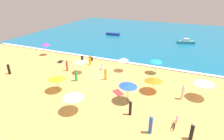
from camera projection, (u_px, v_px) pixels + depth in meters
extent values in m
plane|color=#E0A856|center=(102.00, 75.00, 28.17)|extent=(60.00, 60.00, 0.00)
cube|color=#146B93|center=(148.00, 35.00, 51.68)|extent=(60.00, 44.00, 0.10)
cube|color=white|center=(118.00, 61.00, 33.43)|extent=(57.00, 0.70, 0.01)
cylinder|color=silver|center=(203.00, 90.00, 22.02)|extent=(0.05, 0.05, 2.25)
cone|color=white|center=(204.00, 82.00, 21.63)|extent=(2.46, 2.45, 0.46)
cylinder|color=#4C3823|center=(156.00, 67.00, 28.52)|extent=(0.05, 0.05, 2.12)
cone|color=#19B7C6|center=(156.00, 61.00, 28.14)|extent=(2.43, 2.44, 0.50)
cylinder|color=silver|center=(123.00, 65.00, 29.29)|extent=(0.05, 0.05, 2.11)
cone|color=white|center=(123.00, 59.00, 28.94)|extent=(2.25, 2.26, 0.55)
cylinder|color=silver|center=(81.00, 67.00, 28.58)|extent=(0.05, 0.05, 2.06)
cone|color=white|center=(80.00, 61.00, 28.22)|extent=(2.03, 2.05, 0.49)
cylinder|color=silver|center=(74.00, 103.00, 19.66)|extent=(0.05, 0.05, 2.06)
cone|color=white|center=(73.00, 96.00, 19.32)|extent=(2.43, 2.43, 0.46)
cylinder|color=silver|center=(153.00, 85.00, 23.52)|extent=(0.05, 0.05, 1.88)
cone|color=orange|center=(154.00, 79.00, 23.21)|extent=(3.16, 3.16, 0.63)
cylinder|color=silver|center=(46.00, 49.00, 36.19)|extent=(0.05, 0.05, 2.30)
cone|color=#B733C6|center=(46.00, 44.00, 35.79)|extent=(2.12, 2.12, 0.46)
cylinder|color=#4C3823|center=(57.00, 84.00, 23.69)|extent=(0.05, 0.05, 1.90)
cone|color=yellow|center=(57.00, 78.00, 23.35)|extent=(2.69, 2.70, 0.44)
cylinder|color=#4C3823|center=(128.00, 93.00, 21.40)|extent=(0.05, 0.05, 2.17)
cone|color=blue|center=(128.00, 85.00, 21.01)|extent=(2.23, 2.21, 0.43)
torus|color=black|center=(177.00, 120.00, 18.28)|extent=(0.11, 0.72, 0.72)
torus|color=black|center=(174.00, 127.00, 17.38)|extent=(0.11, 0.72, 0.72)
cube|color=#D84CA5|center=(176.00, 121.00, 17.74)|extent=(0.12, 0.88, 0.36)
cylinder|color=black|center=(9.00, 70.00, 28.34)|extent=(0.52, 0.52, 1.47)
sphere|color=brown|center=(8.00, 64.00, 28.00)|extent=(0.23, 0.23, 0.23)
cylinder|color=black|center=(130.00, 108.00, 19.22)|extent=(0.41, 0.41, 1.57)
sphere|color=beige|center=(131.00, 101.00, 18.86)|extent=(0.22, 0.22, 0.22)
cylinder|color=blue|center=(151.00, 125.00, 16.78)|extent=(0.38, 0.38, 1.68)
sphere|color=beige|center=(151.00, 116.00, 16.40)|extent=(0.23, 0.23, 0.23)
cylinder|color=orange|center=(106.00, 75.00, 26.64)|extent=(0.42, 0.42, 1.53)
sphere|color=#DBA884|center=(105.00, 69.00, 26.29)|extent=(0.24, 0.24, 0.24)
cylinder|color=black|center=(192.00, 132.00, 16.11)|extent=(0.38, 0.38, 1.47)
sphere|color=beige|center=(193.00, 124.00, 15.77)|extent=(0.24, 0.24, 0.24)
cylinder|color=orange|center=(90.00, 61.00, 31.61)|extent=(0.33, 0.33, 1.53)
sphere|color=brown|center=(90.00, 56.00, 31.26)|extent=(0.25, 0.25, 0.25)
cube|color=white|center=(102.00, 68.00, 30.06)|extent=(0.44, 0.44, 0.66)
sphere|color=brown|center=(102.00, 65.00, 29.88)|extent=(0.23, 0.23, 0.23)
cylinder|color=red|center=(67.00, 66.00, 29.45)|extent=(0.36, 0.36, 1.47)
sphere|color=brown|center=(66.00, 61.00, 29.11)|extent=(0.26, 0.26, 0.26)
cube|color=black|center=(82.00, 58.00, 34.04)|extent=(0.49, 0.49, 0.67)
sphere|color=brown|center=(82.00, 56.00, 33.87)|extent=(0.21, 0.21, 0.21)
cylinder|color=green|center=(76.00, 76.00, 26.30)|extent=(0.53, 0.53, 1.44)
sphere|color=#9E6B47|center=(76.00, 70.00, 25.96)|extent=(0.28, 0.28, 0.28)
cube|color=black|center=(91.00, 59.00, 33.69)|extent=(0.61, 0.61, 0.65)
sphere|color=#DBA884|center=(91.00, 57.00, 33.52)|extent=(0.23, 0.23, 0.23)
cylinder|color=white|center=(183.00, 93.00, 21.94)|extent=(0.39, 0.39, 1.60)
sphere|color=#DBA884|center=(184.00, 86.00, 21.57)|extent=(0.23, 0.23, 0.23)
cube|color=red|center=(118.00, 93.00, 23.60)|extent=(1.81, 1.71, 0.01)
cube|color=black|center=(60.00, 62.00, 33.28)|extent=(1.26, 1.66, 0.01)
cube|color=navy|center=(113.00, 34.00, 51.04)|extent=(3.72, 1.26, 0.63)
cube|color=teal|center=(186.00, 42.00, 43.64)|extent=(3.95, 2.36, 0.59)
cube|color=silver|center=(186.00, 40.00, 43.41)|extent=(1.48, 1.16, 0.55)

